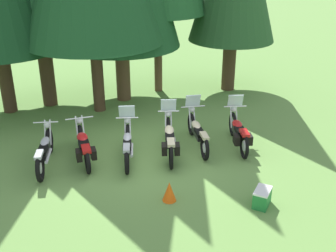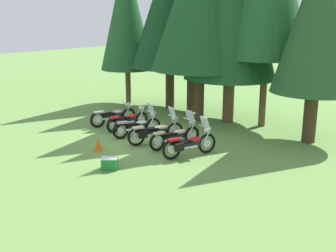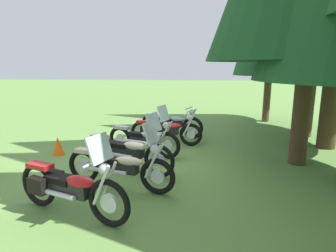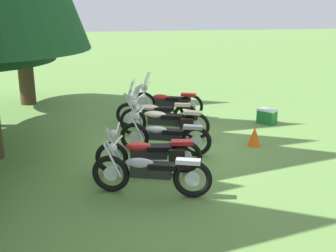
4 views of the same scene
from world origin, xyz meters
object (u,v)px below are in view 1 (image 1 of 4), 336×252
at_px(motorcycle_1, 84,146).
at_px(motorcycle_5, 239,131).
at_px(motorcycle_4, 198,132).
at_px(traffic_cone, 169,191).
at_px(motorcycle_3, 170,138).
at_px(picnic_cooler, 262,198).
at_px(motorcycle_2, 128,144).
at_px(motorcycle_0, 45,151).

distance_m(motorcycle_1, motorcycle_5, 4.37).
height_order(motorcycle_4, traffic_cone, motorcycle_4).
bearing_deg(motorcycle_5, motorcycle_3, 99.00).
distance_m(motorcycle_3, traffic_cone, 2.30).
xyz_separation_m(motorcycle_5, picnic_cooler, (-1.20, -2.69, -0.27)).
xyz_separation_m(motorcycle_1, motorcycle_2, (1.08, -0.45, 0.02)).
height_order(motorcycle_3, picnic_cooler, motorcycle_3).
relative_size(motorcycle_5, picnic_cooler, 3.44).
bearing_deg(motorcycle_4, motorcycle_5, -102.27).
xyz_separation_m(motorcycle_2, motorcycle_4, (2.10, -0.12, 0.00)).
bearing_deg(motorcycle_2, motorcycle_1, 89.44).
relative_size(motorcycle_3, picnic_cooler, 3.70).
distance_m(motorcycle_0, motorcycle_3, 3.35).
bearing_deg(picnic_cooler, motorcycle_5, 65.88).
distance_m(motorcycle_0, traffic_cone, 3.66).
bearing_deg(motorcycle_5, motorcycle_1, 96.73).
xyz_separation_m(motorcycle_5, traffic_cone, (-2.99, -1.60, -0.24)).
relative_size(motorcycle_3, motorcycle_5, 1.07).
bearing_deg(picnic_cooler, motorcycle_0, 135.36).
relative_size(motorcycle_1, motorcycle_4, 0.98).
bearing_deg(motorcycle_2, traffic_cone, -154.39).
bearing_deg(traffic_cone, motorcycle_1, 114.27).
xyz_separation_m(motorcycle_0, motorcycle_5, (5.23, -1.28, 0.04)).
relative_size(motorcycle_2, picnic_cooler, 3.39).
bearing_deg(motorcycle_3, motorcycle_5, -79.30).
bearing_deg(motorcycle_0, motorcycle_3, -84.98).
bearing_deg(motorcycle_3, picnic_cooler, -142.68).
relative_size(motorcycle_0, traffic_cone, 4.46).
distance_m(motorcycle_1, motorcycle_2, 1.17).
relative_size(motorcycle_3, motorcycle_4, 1.00).
distance_m(motorcycle_3, motorcycle_4, 0.95).
bearing_deg(picnic_cooler, motorcycle_1, 128.38).
xyz_separation_m(motorcycle_2, motorcycle_3, (1.16, -0.23, 0.03)).
height_order(motorcycle_0, traffic_cone, motorcycle_0).
distance_m(motorcycle_0, motorcycle_5, 5.38).
bearing_deg(motorcycle_4, motorcycle_3, 112.26).
bearing_deg(motorcycle_3, motorcycle_1, 96.45).
height_order(motorcycle_3, motorcycle_5, motorcycle_5).
relative_size(motorcycle_4, traffic_cone, 4.67).
bearing_deg(motorcycle_3, motorcycle_2, 101.97).
bearing_deg(motorcycle_3, traffic_cone, 177.12).
distance_m(motorcycle_5, traffic_cone, 3.41).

